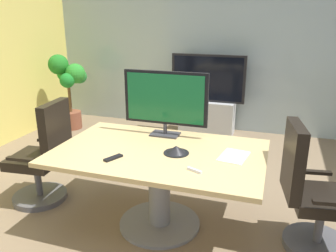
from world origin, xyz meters
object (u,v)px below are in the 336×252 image
Objects in this scene: office_chair_left at (44,161)px; remote_control at (113,158)px; conference_phone at (176,150)px; conference_table at (159,171)px; wall_display_unit at (207,107)px; tv_monitor at (165,100)px; office_chair_right at (311,199)px; potted_plant at (69,83)px.

remote_control is (0.99, -0.34, 0.31)m from office_chair_left.
office_chair_left is 1.49m from conference_phone.
wall_display_unit is (-0.14, 2.75, -0.12)m from conference_table.
office_chair_left is at bearing -163.17° from tv_monitor.
conference_table is at bearing 84.77° from office_chair_right.
potted_plant is at bearing 141.83° from tv_monitor.
potted_plant is 7.55× the size of remote_control.
potted_plant is 3.33m from remote_control.
conference_phone is (0.16, -0.01, 0.23)m from conference_table.
wall_display_unit is 1.02× the size of potted_plant.
conference_table is at bearing 174.84° from conference_phone.
office_chair_right is 1.18m from conference_phone.
potted_plant is at bearing 155.17° from remote_control.
office_chair_left is 1.42m from tv_monitor.
remote_control is at bearing 65.39° from office_chair_left.
office_chair_right reaches higher than remote_control.
conference_table is 0.70m from tv_monitor.
potted_plant is 3.46m from conference_phone.
remote_control is at bearing -50.12° from potted_plant.
wall_display_unit reaches higher than potted_plant.
conference_table is at bearing -78.95° from tv_monitor.
remote_control reaches higher than conference_table.
conference_table is 1.29m from office_chair_left.
wall_display_unit is at bearing 151.33° from office_chair_left.
conference_table is 1.43× the size of potted_plant.
tv_monitor is (-0.08, 0.41, 0.56)m from conference_table.
conference_table is 1.30m from office_chair_right.
tv_monitor is at bearing 101.05° from conference_table.
conference_table is at bearing 69.59° from remote_control.
conference_table is 10.82× the size of remote_control.
remote_control is (-0.16, -3.04, 0.32)m from wall_display_unit.
office_chair_left is 1.30× the size of tv_monitor.
conference_phone is at bearing 86.09° from office_chair_right.
conference_phone is 1.29× the size of remote_control.
tv_monitor is at bearing 101.12° from office_chair_left.
remote_control is at bearing -107.31° from tv_monitor.
conference_phone is 0.54m from remote_control.
office_chair_left and office_chair_right have the same top height.
remote_control is at bearing 94.31° from office_chair_right.
office_chair_left is 2.58m from office_chair_right.
remote_control is (-0.46, -0.28, -0.02)m from conference_phone.
conference_table is 2.19× the size of tv_monitor.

